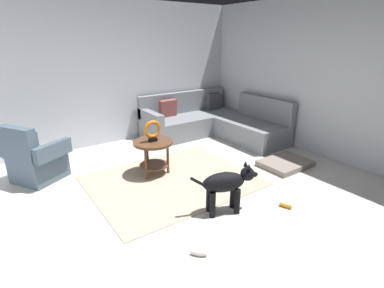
# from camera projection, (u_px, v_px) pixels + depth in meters

# --- Properties ---
(ground_plane) EXTENTS (6.00, 6.00, 0.10)m
(ground_plane) POSITION_uv_depth(u_px,v_px,m) (190.00, 208.00, 3.78)
(ground_plane) COLOR silver
(wall_back) EXTENTS (6.00, 0.12, 2.70)m
(wall_back) POSITION_uv_depth(u_px,v_px,m) (102.00, 75.00, 5.57)
(wall_back) COLOR silver
(wall_back) RESTS_ON ground_plane
(wall_right) EXTENTS (0.12, 6.00, 2.70)m
(wall_right) POSITION_uv_depth(u_px,v_px,m) (335.00, 80.00, 4.89)
(wall_right) COLOR silver
(wall_right) RESTS_ON ground_plane
(area_rug) EXTENTS (2.30, 1.90, 0.01)m
(area_rug) POSITION_uv_depth(u_px,v_px,m) (172.00, 180.00, 4.38)
(area_rug) COLOR #BCAD93
(area_rug) RESTS_ON ground_plane
(sectional_couch) EXTENTS (2.20, 2.25, 0.88)m
(sectional_couch) POSITION_uv_depth(u_px,v_px,m) (213.00, 123.00, 6.29)
(sectional_couch) COLOR gray
(sectional_couch) RESTS_ON ground_plane
(armchair) EXTENTS (0.93, 1.00, 0.88)m
(armchair) POSITION_uv_depth(u_px,v_px,m) (35.00, 160.00, 4.30)
(armchair) COLOR #4C6070
(armchair) RESTS_ON ground_plane
(side_table) EXTENTS (0.60, 0.60, 0.54)m
(side_table) POSITION_uv_depth(u_px,v_px,m) (153.00, 149.00, 4.47)
(side_table) COLOR brown
(side_table) RESTS_ON ground_plane
(torus_sculpture) EXTENTS (0.28, 0.08, 0.33)m
(torus_sculpture) POSITION_uv_depth(u_px,v_px,m) (152.00, 130.00, 4.37)
(torus_sculpture) COLOR black
(torus_sculpture) RESTS_ON side_table
(dog_bed_mat) EXTENTS (0.80, 0.60, 0.09)m
(dog_bed_mat) POSITION_uv_depth(u_px,v_px,m) (285.00, 163.00, 4.88)
(dog_bed_mat) COLOR gray
(dog_bed_mat) RESTS_ON ground_plane
(dog) EXTENTS (0.81, 0.38, 0.63)m
(dog) POSITION_uv_depth(u_px,v_px,m) (227.00, 184.00, 3.48)
(dog) COLOR black
(dog) RESTS_ON ground_plane
(dog_toy_ball) EXTENTS (0.08, 0.08, 0.08)m
(dog_toy_ball) POSITION_uv_depth(u_px,v_px,m) (226.00, 174.00, 4.51)
(dog_toy_ball) COLOR green
(dog_toy_ball) RESTS_ON ground_plane
(dog_toy_rope) EXTENTS (0.10, 0.15, 0.05)m
(dog_toy_rope) POSITION_uv_depth(u_px,v_px,m) (285.00, 206.00, 3.68)
(dog_toy_rope) COLOR orange
(dog_toy_rope) RESTS_ON ground_plane
(dog_toy_bone) EXTENTS (0.17, 0.17, 0.06)m
(dog_toy_bone) POSITION_uv_depth(u_px,v_px,m) (199.00, 253.00, 2.87)
(dog_toy_bone) COLOR silver
(dog_toy_bone) RESTS_ON ground_plane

